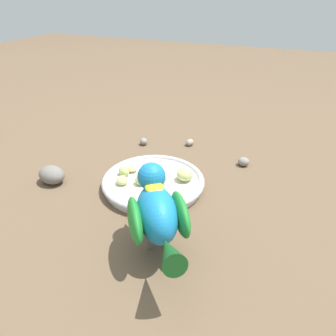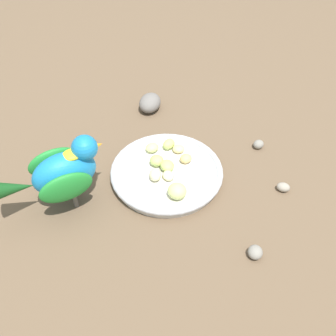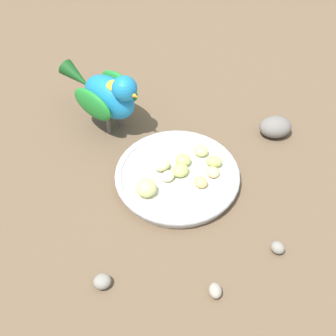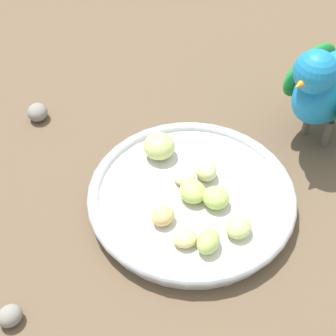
{
  "view_description": "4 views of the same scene",
  "coord_description": "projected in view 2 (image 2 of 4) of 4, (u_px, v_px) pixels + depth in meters",
  "views": [
    {
      "loc": [
        0.57,
        0.3,
        0.42
      ],
      "look_at": [
        -0.03,
        0.04,
        0.04
      ],
      "focal_mm": 34.27,
      "sensor_mm": 36.0,
      "label": 1
    },
    {
      "loc": [
        -0.09,
        0.64,
        0.65
      ],
      "look_at": [
        -0.01,
        0.05,
        0.06
      ],
      "focal_mm": 45.25,
      "sensor_mm": 36.0,
      "label": 2
    },
    {
      "loc": [
        -0.58,
        0.18,
        0.7
      ],
      "look_at": [
        -0.0,
        0.04,
        0.04
      ],
      "focal_mm": 50.98,
      "sensor_mm": 36.0,
      "label": 3
    },
    {
      "loc": [
        -0.07,
        -0.35,
        0.46
      ],
      "look_at": [
        -0.02,
        0.04,
        0.04
      ],
      "focal_mm": 54.19,
      "sensor_mm": 36.0,
      "label": 4
    }
  ],
  "objects": [
    {
      "name": "apple_piece_4",
      "position": [
        177.0,
        191.0,
        0.84
      ],
      "size": [
        0.05,
        0.05,
        0.03
      ],
      "primitive_type": "ellipsoid",
      "rotation": [
        0.0,
        0.0,
        5.51
      ],
      "color": "#C6D17A",
      "rests_on": "feeding_bowl"
    },
    {
      "name": "pebble_1",
      "position": [
        283.0,
        187.0,
        0.88
      ],
      "size": [
        0.03,
        0.02,
        0.02
      ],
      "primitive_type": "ellipsoid",
      "rotation": [
        0.0,
        0.0,
        6.15
      ],
      "color": "gray",
      "rests_on": "ground_plane"
    },
    {
      "name": "apple_piece_1",
      "position": [
        152.0,
        148.0,
        0.94
      ],
      "size": [
        0.04,
        0.04,
        0.02
      ],
      "primitive_type": "ellipsoid",
      "rotation": [
        0.0,
        0.0,
        3.96
      ],
      "color": "#C6D17A",
      "rests_on": "feeding_bowl"
    },
    {
      "name": "apple_piece_2",
      "position": [
        168.0,
        176.0,
        0.88
      ],
      "size": [
        0.04,
        0.04,
        0.02
      ],
      "primitive_type": "ellipsoid",
      "rotation": [
        0.0,
        0.0,
        2.18
      ],
      "color": "beige",
      "rests_on": "feeding_bowl"
    },
    {
      "name": "apple_piece_6",
      "position": [
        157.0,
        160.0,
        0.91
      ],
      "size": [
        0.04,
        0.04,
        0.02
      ],
      "primitive_type": "ellipsoid",
      "rotation": [
        0.0,
        0.0,
        2.59
      ],
      "color": "#B2CC66",
      "rests_on": "feeding_bowl"
    },
    {
      "name": "apple_piece_8",
      "position": [
        178.0,
        149.0,
        0.94
      ],
      "size": [
        0.03,
        0.03,
        0.02
      ],
      "primitive_type": "ellipsoid",
      "rotation": [
        0.0,
        0.0,
        3.21
      ],
      "color": "#E5C67F",
      "rests_on": "feeding_bowl"
    },
    {
      "name": "feeding_bowl",
      "position": [
        167.0,
        173.0,
        0.9
      ],
      "size": [
        0.24,
        0.24,
        0.03
      ],
      "color": "beige",
      "rests_on": "ground_plane"
    },
    {
      "name": "parrot",
      "position": [
        62.0,
        172.0,
        0.8
      ],
      "size": [
        0.19,
        0.16,
        0.15
      ],
      "rotation": [
        0.0,
        0.0,
        -2.52
      ],
      "color": "#59544C",
      "rests_on": "ground_plane"
    },
    {
      "name": "pebble_2",
      "position": [
        258.0,
        144.0,
        0.97
      ],
      "size": [
        0.03,
        0.03,
        0.02
      ],
      "primitive_type": "ellipsoid",
      "rotation": [
        0.0,
        0.0,
        3.76
      ],
      "color": "gray",
      "rests_on": "ground_plane"
    },
    {
      "name": "apple_piece_0",
      "position": [
        169.0,
        144.0,
        0.94
      ],
      "size": [
        0.04,
        0.04,
        0.02
      ],
      "primitive_type": "ellipsoid",
      "rotation": [
        0.0,
        0.0,
        4.19
      ],
      "color": "#B2CC66",
      "rests_on": "feeding_bowl"
    },
    {
      "name": "pebble_0",
      "position": [
        255.0,
        252.0,
        0.76
      ],
      "size": [
        0.03,
        0.03,
        0.02
      ],
      "primitive_type": "ellipsoid",
      "rotation": [
        0.0,
        0.0,
        1.56
      ],
      "color": "gray",
      "rests_on": "ground_plane"
    },
    {
      "name": "apple_piece_3",
      "position": [
        155.0,
        175.0,
        0.87
      ],
      "size": [
        0.03,
        0.03,
        0.02
      ],
      "primitive_type": "ellipsoid",
      "rotation": [
        0.0,
        0.0,
        4.81
      ],
      "color": "beige",
      "rests_on": "feeding_bowl"
    },
    {
      "name": "ground_plane",
      "position": [
        168.0,
        172.0,
        0.92
      ],
      "size": [
        4.0,
        4.0,
        0.0
      ],
      "primitive_type": "plane",
      "color": "brown"
    },
    {
      "name": "apple_piece_5",
      "position": [
        167.0,
        166.0,
        0.89
      ],
      "size": [
        0.04,
        0.04,
        0.02
      ],
      "primitive_type": "ellipsoid",
      "rotation": [
        0.0,
        0.0,
        1.95
      ],
      "color": "#B2CC66",
      "rests_on": "feeding_bowl"
    },
    {
      "name": "apple_piece_7",
      "position": [
        186.0,
        159.0,
        0.91
      ],
      "size": [
        0.04,
        0.04,
        0.02
      ],
      "primitive_type": "ellipsoid",
      "rotation": [
        0.0,
        0.0,
        3.83
      ],
      "color": "tan",
      "rests_on": "feeding_bowl"
    },
    {
      "name": "rock_large",
      "position": [
        150.0,
        103.0,
        1.07
      ],
      "size": [
        0.06,
        0.08,
        0.04
      ],
      "primitive_type": "ellipsoid",
      "rotation": [
        0.0,
        0.0,
        1.41
      ],
      "color": "slate",
      "rests_on": "ground_plane"
    }
  ]
}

